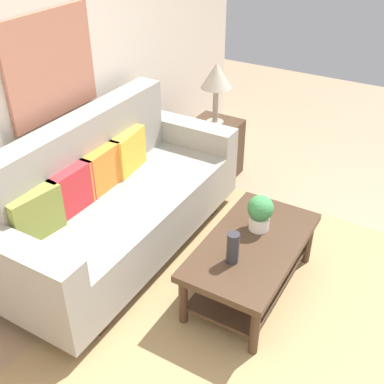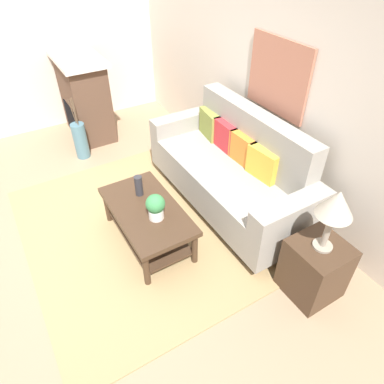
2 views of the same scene
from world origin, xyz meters
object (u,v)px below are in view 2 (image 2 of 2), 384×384
(table_lamp, at_px, (336,206))
(tabletop_vase, at_px, (139,186))
(throw_pillow_olive, at_px, (210,124))
(couch, at_px, (232,171))
(potted_plant_tabletop, at_px, (156,206))
(throw_pillow_mustard, at_px, (263,164))
(floor_vase, at_px, (81,141))
(side_table, at_px, (314,269))
(coffee_table, at_px, (147,217))
(throw_pillow_crimson, at_px, (226,136))
(framed_painting, at_px, (278,77))
(fireplace, at_px, (85,97))
(throw_pillow_orange, at_px, (243,149))

(table_lamp, bearing_deg, tabletop_vase, -148.46)
(throw_pillow_olive, bearing_deg, couch, -10.95)
(throw_pillow_olive, relative_size, potted_plant_tabletop, 1.37)
(table_lamp, bearing_deg, throw_pillow_mustard, 167.49)
(floor_vase, bearing_deg, throw_pillow_olive, 47.90)
(throw_pillow_olive, relative_size, table_lamp, 0.63)
(side_table, bearing_deg, table_lamp, 90.00)
(floor_vase, bearing_deg, coffee_table, 3.13)
(throw_pillow_mustard, height_order, coffee_table, throw_pillow_mustard)
(throw_pillow_crimson, bearing_deg, potted_plant_tabletop, -64.16)
(side_table, xyz_separation_m, framed_painting, (-1.36, 0.57, 1.12))
(table_lamp, height_order, framed_painting, framed_painting)
(tabletop_vase, relative_size, framed_painting, 0.27)
(potted_plant_tabletop, bearing_deg, throw_pillow_crimson, 115.84)
(tabletop_vase, bearing_deg, couch, 81.21)
(table_lamp, bearing_deg, fireplace, -168.44)
(tabletop_vase, bearing_deg, coffee_table, -8.88)
(throw_pillow_mustard, bearing_deg, side_table, -12.51)
(throw_pillow_orange, distance_m, fireplace, 2.61)
(throw_pillow_mustard, xyz_separation_m, floor_vase, (-2.16, -1.30, -0.43))
(coffee_table, xyz_separation_m, fireplace, (-2.48, 0.20, 0.27))
(throw_pillow_orange, bearing_deg, tabletop_vase, -97.85)
(throw_pillow_crimson, bearing_deg, throw_pillow_orange, 0.00)
(tabletop_vase, xyz_separation_m, potted_plant_tabletop, (0.40, -0.01, 0.03))
(throw_pillow_orange, xyz_separation_m, potted_plant_tabletop, (0.24, -1.17, -0.11))
(throw_pillow_orange, bearing_deg, table_lamp, -9.57)
(couch, xyz_separation_m, potted_plant_tabletop, (0.24, -1.04, 0.14))
(tabletop_vase, bearing_deg, potted_plant_tabletop, -1.16)
(throw_pillow_olive, relative_size, tabletop_vase, 1.65)
(throw_pillow_mustard, relative_size, framed_painting, 0.45)
(couch, relative_size, throw_pillow_crimson, 5.89)
(side_table, bearing_deg, throw_pillow_crimson, 172.26)
(couch, bearing_deg, floor_vase, -147.27)
(throw_pillow_mustard, xyz_separation_m, table_lamp, (1.03, -0.23, 0.31))
(table_lamp, bearing_deg, potted_plant_tabletop, -139.96)
(throw_pillow_orange, distance_m, throw_pillow_mustard, 0.33)
(throw_pillow_mustard, bearing_deg, throw_pillow_olive, 180.00)
(throw_pillow_olive, relative_size, floor_vase, 0.72)
(tabletop_vase, distance_m, side_table, 1.80)
(throw_pillow_olive, height_order, coffee_table, throw_pillow_olive)
(potted_plant_tabletop, bearing_deg, throw_pillow_mustard, 85.76)
(throw_pillow_orange, relative_size, framed_painting, 0.45)
(throw_pillow_orange, height_order, framed_painting, framed_painting)
(floor_vase, bearing_deg, throw_pillow_orange, 35.44)
(throw_pillow_orange, relative_size, floor_vase, 0.72)
(couch, bearing_deg, side_table, -4.32)
(throw_pillow_olive, relative_size, throw_pillow_mustard, 1.00)
(tabletop_vase, xyz_separation_m, floor_vase, (-1.67, -0.14, -0.29))
(throw_pillow_olive, xyz_separation_m, potted_plant_tabletop, (0.89, -1.17, -0.11))
(tabletop_vase, bearing_deg, throw_pillow_orange, 82.15)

